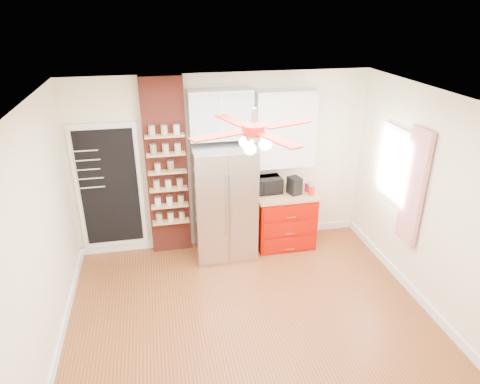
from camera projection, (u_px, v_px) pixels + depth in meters
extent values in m
plane|color=brown|center=(251.00, 320.00, 5.30)|extent=(4.50, 4.50, 0.00)
plane|color=white|center=(254.00, 103.00, 4.19)|extent=(4.50, 4.50, 0.00)
cube|color=#FFF8CD|center=(223.00, 163.00, 6.53)|extent=(4.50, 0.02, 2.70)
cube|color=#FFF8CD|center=(319.00, 359.00, 2.96)|extent=(4.50, 0.02, 2.70)
cube|color=#FFF8CD|center=(37.00, 246.00, 4.33)|extent=(0.02, 4.00, 2.70)
cube|color=#FFF8CD|center=(434.00, 206.00, 5.16)|extent=(0.02, 4.00, 2.70)
cube|color=white|center=(110.00, 188.00, 6.29)|extent=(0.95, 0.04, 1.95)
cube|color=black|center=(109.00, 188.00, 6.27)|extent=(0.82, 0.02, 1.78)
cube|color=maroon|center=(167.00, 169.00, 6.30)|extent=(0.60, 0.16, 2.70)
cube|color=#AFAFB4|center=(224.00, 201.00, 6.39)|extent=(0.90, 0.70, 1.75)
cube|color=white|center=(220.00, 114.00, 6.04)|extent=(0.90, 0.35, 0.70)
cube|color=#A70900|center=(284.00, 220.00, 6.79)|extent=(0.90, 0.60, 0.86)
cube|color=tan|center=(285.00, 194.00, 6.61)|extent=(0.94, 0.64, 0.04)
cube|color=white|center=(285.00, 129.00, 6.35)|extent=(0.90, 0.30, 1.15)
cube|color=white|center=(395.00, 165.00, 5.88)|extent=(0.04, 0.75, 1.05)
cube|color=red|center=(414.00, 188.00, 5.42)|extent=(0.06, 0.40, 1.55)
cylinder|color=silver|center=(254.00, 118.00, 4.25)|extent=(0.05, 0.05, 0.20)
cylinder|color=#AC140A|center=(254.00, 130.00, 4.30)|extent=(0.24, 0.24, 0.10)
sphere|color=white|center=(254.00, 145.00, 4.37)|extent=(0.13, 0.13, 0.13)
imported|color=black|center=(267.00, 185.00, 6.58)|extent=(0.46, 0.33, 0.24)
cube|color=black|center=(294.00, 186.00, 6.53)|extent=(0.22, 0.24, 0.27)
cylinder|color=#C3340A|center=(312.00, 190.00, 6.51)|extent=(0.12, 0.12, 0.15)
cylinder|color=#B70A2B|center=(308.00, 187.00, 6.64)|extent=(0.12, 0.12, 0.14)
cylinder|color=beige|center=(158.00, 168.00, 6.10)|extent=(0.11, 0.11, 0.13)
cylinder|color=olive|center=(171.00, 166.00, 6.14)|extent=(0.12, 0.12, 0.14)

